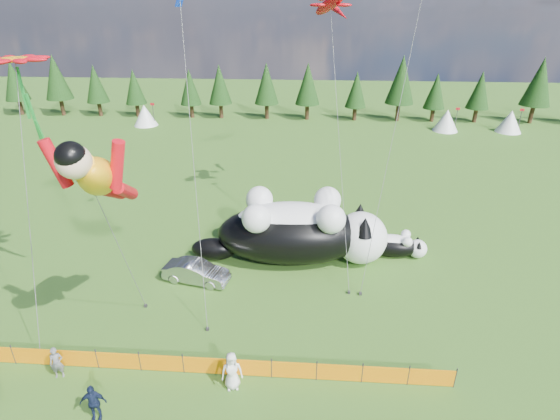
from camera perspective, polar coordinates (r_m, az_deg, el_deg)
name	(u,v)px	position (r m, az deg, el deg)	size (l,w,h in m)	color
ground	(219,329)	(23.56, -7.98, -15.15)	(160.00, 160.00, 0.00)	#153C0A
safety_fence	(205,365)	(21.09, -9.75, -19.37)	(22.06, 0.06, 1.10)	#262626
tree_line	(280,91)	(63.56, 0.00, 15.33)	(90.00, 4.00, 8.00)	black
festival_tents	(361,119)	(59.42, 10.51, 11.63)	(50.00, 3.20, 2.80)	white
cat_large	(300,230)	(27.73, 2.65, -2.68)	(12.63, 4.88, 4.56)	black
cat_small	(395,245)	(29.84, 14.84, -4.41)	(4.66, 1.91, 1.68)	black
car	(196,272)	(26.85, -10.88, -7.96)	(1.39, 3.98, 1.31)	#A3A4A8
spectator_a	(57,363)	(22.78, -27.15, -17.34)	(0.58, 0.38, 1.59)	slate
spectator_c	(93,403)	(20.35, -23.21, -22.13)	(1.03, 0.53, 1.77)	#151E3B
spectator_e	(232,371)	(20.09, -6.30, -20.17)	(0.91, 0.59, 1.87)	white
superhero_kite	(98,177)	(18.57, -22.71, 4.03)	(6.07, 6.70, 11.60)	#FFA80D
gecko_kite	(330,4)	(31.75, 6.61, 25.22)	(4.99, 13.98, 18.55)	red
flower_kite	(16,64)	(22.81, -31.25, 16.04)	(3.26, 5.97, 13.59)	red
diamond_kite_a	(182,19)	(25.46, -12.73, 23.11)	(2.38, 8.26, 17.17)	#0C2FB7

